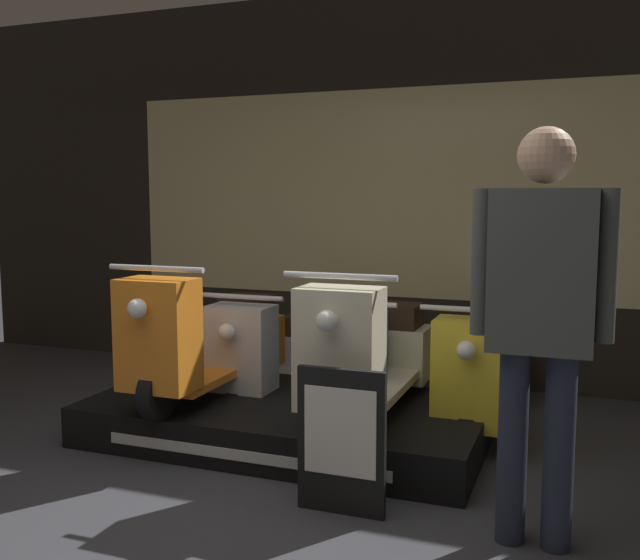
# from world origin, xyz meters

# --- Properties ---
(ground_plane) EXTENTS (30.00, 30.00, 0.00)m
(ground_plane) POSITION_xyz_m (0.00, 0.00, 0.00)
(ground_plane) COLOR #38383D
(shop_wall_back) EXTENTS (8.26, 0.09, 3.20)m
(shop_wall_back) POSITION_xyz_m (0.00, 3.21, 1.60)
(shop_wall_back) COLOR #28231E
(shop_wall_back) RESTS_ON ground_plane
(display_platform) EXTENTS (2.45, 1.26, 0.25)m
(display_platform) POSITION_xyz_m (-0.15, 1.47, 0.12)
(display_platform) COLOR black
(display_platform) RESTS_ON ground_plane
(scooter_display_left) EXTENTS (0.61, 1.57, 0.89)m
(scooter_display_left) POSITION_xyz_m (-0.71, 1.43, 0.60)
(scooter_display_left) COLOR black
(scooter_display_left) RESTS_ON display_platform
(scooter_display_right) EXTENTS (0.61, 1.57, 0.89)m
(scooter_display_right) POSITION_xyz_m (0.40, 1.43, 0.60)
(scooter_display_right) COLOR black
(scooter_display_right) RESTS_ON display_platform
(scooter_backrow_0) EXTENTS (0.61, 1.57, 0.89)m
(scooter_backrow_0) POSITION_xyz_m (-0.54, 2.14, 0.35)
(scooter_backrow_0) COLOR black
(scooter_backrow_0) RESTS_ON ground_plane
(scooter_backrow_1) EXTENTS (0.61, 1.57, 0.89)m
(scooter_backrow_1) POSITION_xyz_m (0.21, 2.14, 0.35)
(scooter_backrow_1) COLOR black
(scooter_backrow_1) RESTS_ON ground_plane
(scooter_backrow_2) EXTENTS (0.61, 1.57, 0.89)m
(scooter_backrow_2) POSITION_xyz_m (0.97, 2.14, 0.35)
(scooter_backrow_2) COLOR black
(scooter_backrow_2) RESTS_ON ground_plane
(person_right_browsing) EXTENTS (0.59, 0.24, 1.82)m
(person_right_browsing) POSITION_xyz_m (1.41, 0.59, 1.09)
(person_right_browsing) COLOR #232838
(person_right_browsing) RESTS_ON ground_plane
(price_sign_board) EXTENTS (0.44, 0.04, 0.72)m
(price_sign_board) POSITION_xyz_m (0.51, 0.59, 0.36)
(price_sign_board) COLOR black
(price_sign_board) RESTS_ON ground_plane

